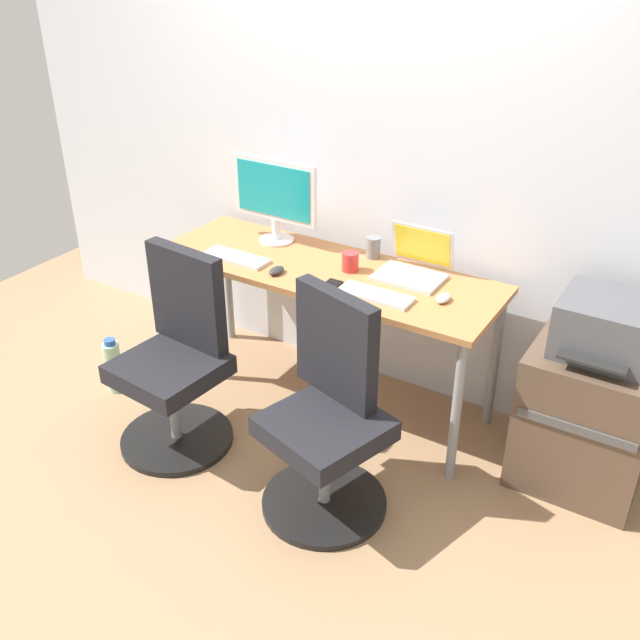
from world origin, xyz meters
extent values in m
plane|color=#9E7A56|center=(0.00, 0.00, 0.00)|extent=(5.28, 5.28, 0.00)
cube|color=silver|center=(0.00, 0.37, 1.30)|extent=(4.40, 0.04, 2.60)
cube|color=#B77542|center=(0.00, 0.00, 0.74)|extent=(1.72, 0.58, 0.03)
cylinder|color=gray|center=(-0.81, -0.24, 0.36)|extent=(0.04, 0.04, 0.72)
cylinder|color=gray|center=(0.81, -0.24, 0.36)|extent=(0.04, 0.04, 0.72)
cylinder|color=gray|center=(-0.81, 0.24, 0.36)|extent=(0.04, 0.04, 0.72)
cylinder|color=gray|center=(0.81, 0.24, 0.36)|extent=(0.04, 0.04, 0.72)
cylinder|color=black|center=(-0.42, -0.69, 0.01)|extent=(0.54, 0.54, 0.03)
cylinder|color=gray|center=(-0.42, -0.69, 0.20)|extent=(0.05, 0.05, 0.34)
cube|color=black|center=(-0.42, -0.69, 0.41)|extent=(0.48, 0.48, 0.09)
cube|color=black|center=(-0.43, -0.51, 0.70)|extent=(0.42, 0.11, 0.48)
cylinder|color=black|center=(0.42, -0.69, 0.01)|extent=(0.54, 0.54, 0.03)
cylinder|color=gray|center=(0.42, -0.69, 0.20)|extent=(0.05, 0.05, 0.34)
cube|color=black|center=(0.42, -0.69, 0.41)|extent=(0.55, 0.55, 0.09)
cube|color=black|center=(0.36, -0.52, 0.70)|extent=(0.42, 0.19, 0.48)
cube|color=brown|center=(1.29, 0.08, 0.33)|extent=(0.53, 0.51, 0.65)
cube|color=#4C4C4C|center=(1.29, -0.18, 0.42)|extent=(0.48, 0.01, 0.04)
cube|color=#515156|center=(1.29, 0.08, 0.77)|extent=(0.38, 0.34, 0.24)
cube|color=#262626|center=(1.29, -0.12, 0.71)|extent=(0.27, 0.06, 0.01)
cylinder|color=#A5D8B2|center=(-0.99, -0.53, 0.14)|extent=(0.09, 0.09, 0.28)
cylinder|color=#2D59B2|center=(-0.99, -0.53, 0.30)|extent=(0.06, 0.06, 0.03)
cylinder|color=silver|center=(-0.39, 0.15, 0.76)|extent=(0.18, 0.18, 0.01)
cylinder|color=silver|center=(-0.39, 0.15, 0.82)|extent=(0.04, 0.04, 0.11)
cube|color=silver|center=(-0.39, 0.15, 1.03)|extent=(0.48, 0.03, 0.31)
cube|color=teal|center=(-0.39, 0.13, 1.03)|extent=(0.43, 0.00, 0.26)
cube|color=silver|center=(0.39, 0.10, 0.76)|extent=(0.31, 0.22, 0.02)
cube|color=silver|center=(0.39, 0.23, 0.87)|extent=(0.31, 0.06, 0.21)
cube|color=yellow|center=(0.39, 0.23, 0.87)|extent=(0.28, 0.04, 0.17)
cube|color=silver|center=(-0.43, -0.14, 0.76)|extent=(0.34, 0.12, 0.02)
cube|color=silver|center=(0.35, -0.14, 0.76)|extent=(0.34, 0.12, 0.02)
ellipsoid|color=silver|center=(0.62, -0.02, 0.77)|extent=(0.06, 0.10, 0.03)
ellipsoid|color=#2D2D2D|center=(-0.16, -0.17, 0.77)|extent=(0.06, 0.10, 0.03)
cylinder|color=red|center=(0.11, 0.04, 0.80)|extent=(0.08, 0.08, 0.09)
cylinder|color=slate|center=(0.14, 0.23, 0.80)|extent=(0.07, 0.07, 0.10)
cube|color=black|center=(0.12, -0.17, 0.76)|extent=(0.07, 0.14, 0.01)
camera|label=1|loc=(1.64, -2.71, 2.24)|focal=40.80mm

